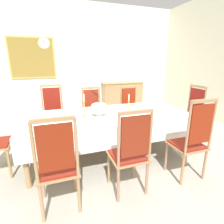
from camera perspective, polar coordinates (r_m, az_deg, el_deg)
name	(u,v)px	position (r m, az deg, el deg)	size (l,w,h in m)	color
ground	(105,150)	(3.46, -2.40, -12.20)	(6.80, 6.13, 0.04)	#A9A69B
back_wall	(77,59)	(6.08, -11.43, 16.63)	(6.80, 0.08, 3.39)	silver
dining_table	(108,118)	(3.00, -1.46, -2.05)	(2.72, 1.17, 0.75)	#AA8454
tablecloth	(108,119)	(3.00, -1.46, -2.17)	(2.74, 1.19, 0.34)	white
chair_south_a	(58,164)	(2.02, -17.26, -15.93)	(0.44, 0.42, 1.14)	#A77B5C
chair_north_a	(53,113)	(3.85, -18.52, -0.29)	(0.44, 0.42, 1.16)	tan
chair_south_b	(130,152)	(2.18, 5.82, -12.70)	(0.44, 0.42, 1.13)	#A07D4D
chair_north_b	(93,111)	(3.94, -6.26, 0.42)	(0.44, 0.42, 1.07)	#AB8652
chair_south_c	(191,140)	(2.66, 24.36, -8.19)	(0.44, 0.42, 1.18)	#9F745C
chair_north_c	(130,108)	(4.23, 5.97, 1.46)	(0.44, 0.42, 1.05)	#9D7E54
chair_head_east	(190,114)	(3.92, 24.02, -0.59)	(0.42, 0.44, 1.16)	#A88357
soup_tureen	(99,109)	(2.91, -4.24, 1.11)	(0.29, 0.29, 0.23)	white
candlestick_west	(84,108)	(2.85, -8.98, 1.43)	(0.07, 0.07, 0.37)	gold
candlestick_east	(129,105)	(3.08, 5.43, 2.21)	(0.07, 0.07, 0.32)	gold
bowl_near_left	(135,118)	(2.73, 7.61, -2.07)	(0.17, 0.17, 0.03)	white
bowl_near_right	(48,129)	(2.45, -20.20, -5.14)	(0.15, 0.15, 0.03)	white
spoon_primary	(141,118)	(2.81, 9.53, -1.92)	(0.04, 0.18, 0.01)	gold
spoon_secondary	(39,130)	(2.49, -22.71, -5.43)	(0.04, 0.18, 0.01)	gold
sideboard	(122,95)	(6.28, 3.36, 5.51)	(1.44, 0.48, 0.90)	#A77C53
mounted_clock	(44,43)	(5.97, -21.24, 20.13)	(0.34, 0.06, 0.34)	#D1B251
framed_painting	(32,58)	(5.97, -24.47, 15.72)	(1.29, 0.05, 1.19)	#D1B251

